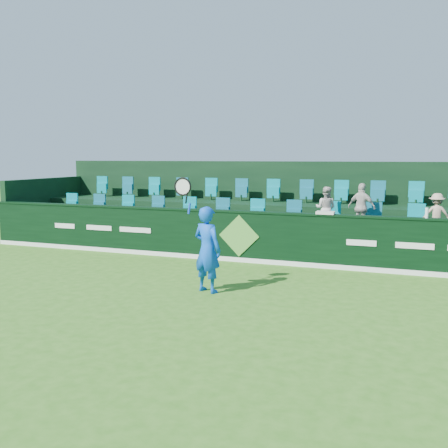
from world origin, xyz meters
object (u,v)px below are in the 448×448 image
at_px(towel, 325,213).
at_px(drinks_bottle, 427,213).
at_px(spectator_middle, 362,207).
at_px(tennis_player, 207,249).
at_px(spectator_left, 326,208).
at_px(spectator_right, 436,214).

distance_m(towel, drinks_bottle, 2.32).
bearing_deg(spectator_middle, tennis_player, 76.42).
xyz_separation_m(towel, drinks_bottle, (2.32, 0.00, 0.09)).
xyz_separation_m(spectator_left, drinks_bottle, (2.48, -1.12, 0.09)).
relative_size(tennis_player, spectator_right, 2.25).
height_order(spectator_left, towel, spectator_left).
bearing_deg(spectator_middle, spectator_left, 18.81).
distance_m(tennis_player, spectator_left, 4.58).
xyz_separation_m(spectator_left, spectator_right, (2.75, 0.00, -0.05)).
distance_m(spectator_left, spectator_middle, 0.94).
relative_size(tennis_player, spectator_middle, 1.86).
xyz_separation_m(tennis_player, drinks_bottle, (4.22, 3.09, 0.57)).
height_order(spectator_middle, spectator_right, spectator_middle).
bearing_deg(spectator_right, spectator_middle, -3.51).
xyz_separation_m(tennis_player, spectator_right, (4.49, 4.21, 0.43)).
height_order(towel, drinks_bottle, drinks_bottle).
xyz_separation_m(tennis_player, spectator_middle, (2.67, 4.21, 0.54)).
relative_size(tennis_player, towel, 5.41).
bearing_deg(spectator_right, towel, 19.91).
distance_m(tennis_player, spectator_right, 6.16).
bearing_deg(spectator_left, drinks_bottle, 162.38).
bearing_deg(drinks_bottle, spectator_middle, 144.12).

